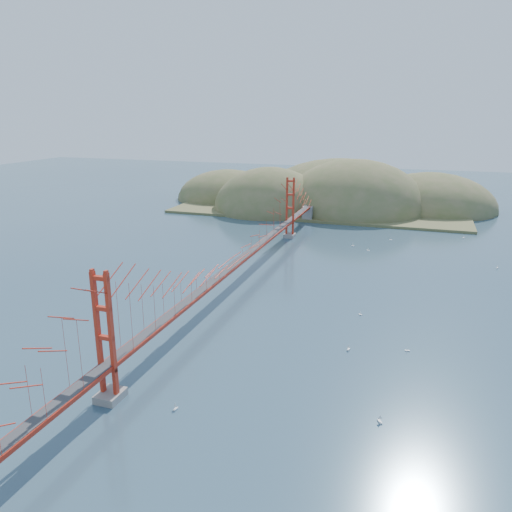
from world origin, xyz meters
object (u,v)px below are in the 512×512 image
(sailboat_2, at_px, (407,350))
(sailboat_0, at_px, (348,349))
(bridge, at_px, (235,238))
(sailboat_1, at_px, (360,314))

(sailboat_2, bearing_deg, sailboat_0, -163.79)
(sailboat_0, bearing_deg, bridge, 141.19)
(sailboat_1, xyz_separation_m, sailboat_0, (-0.02, -9.71, 0.01))
(bridge, relative_size, sailboat_2, 159.17)
(sailboat_0, bearing_deg, sailboat_1, 89.89)
(bridge, xyz_separation_m, sailboat_1, (18.03, -4.78, -6.88))
(bridge, bearing_deg, sailboat_1, -14.85)
(bridge, xyz_separation_m, sailboat_2, (23.80, -12.81, -6.87))
(sailboat_1, bearing_deg, sailboat_2, -54.28)
(sailboat_1, relative_size, sailboat_0, 0.84)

